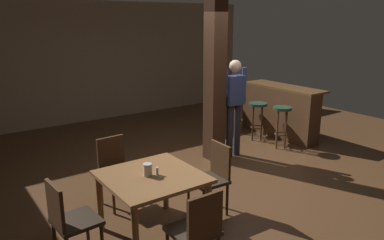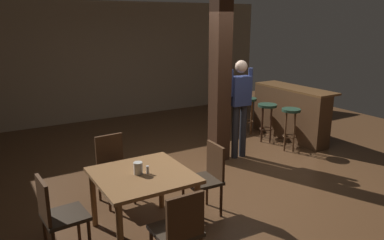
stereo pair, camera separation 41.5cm
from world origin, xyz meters
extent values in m
plane|color=#4C301C|center=(0.00, 0.00, 0.00)|extent=(10.80, 10.80, 0.00)
cube|color=gray|center=(0.00, 4.50, 1.40)|extent=(8.00, 0.10, 2.80)
cube|color=#382114|center=(0.32, 0.74, 1.40)|extent=(0.28, 0.28, 2.80)
cube|color=brown|center=(-1.77, -0.77, 0.71)|extent=(1.03, 1.03, 0.04)
cylinder|color=brown|center=(-1.32, -0.33, 0.35)|extent=(0.07, 0.07, 0.69)
cylinder|color=brown|center=(-2.21, -0.33, 0.35)|extent=(0.07, 0.07, 0.69)
cylinder|color=brown|center=(-1.32, -1.22, 0.35)|extent=(0.07, 0.07, 0.69)
cylinder|color=brown|center=(-2.21, -1.22, 0.35)|extent=(0.07, 0.07, 0.69)
cube|color=#2D2319|center=(-2.62, -0.76, 0.45)|extent=(0.45, 0.45, 0.04)
cube|color=#422816|center=(-2.81, -0.77, 0.68)|extent=(0.06, 0.38, 0.45)
cylinder|color=#422816|center=(-2.46, -0.57, 0.23)|extent=(0.04, 0.04, 0.43)
cylinder|color=#422816|center=(-2.81, -0.59, 0.23)|extent=(0.04, 0.04, 0.43)
cube|color=#2D2319|center=(-0.97, -0.75, 0.45)|extent=(0.44, 0.44, 0.04)
cube|color=#422816|center=(-0.78, -0.76, 0.68)|extent=(0.06, 0.38, 0.45)
cylinder|color=#422816|center=(-1.15, -0.91, 0.23)|extent=(0.04, 0.04, 0.43)
cylinder|color=#422816|center=(-1.13, -0.56, 0.23)|extent=(0.04, 0.04, 0.43)
cylinder|color=#422816|center=(-0.80, -0.93, 0.23)|extent=(0.04, 0.04, 0.43)
cylinder|color=#422816|center=(-0.78, -0.58, 0.23)|extent=(0.04, 0.04, 0.43)
cube|color=#2D2319|center=(-1.79, -1.57, 0.45)|extent=(0.42, 0.42, 0.04)
cube|color=#422816|center=(-1.79, -1.76, 0.68)|extent=(0.38, 0.04, 0.45)
cylinder|color=#422816|center=(-1.61, -1.39, 0.23)|extent=(0.04, 0.04, 0.43)
cube|color=#2D2319|center=(-1.78, 0.10, 0.45)|extent=(0.44, 0.44, 0.04)
cube|color=#422816|center=(-1.79, 0.29, 0.68)|extent=(0.38, 0.06, 0.45)
cylinder|color=#422816|center=(-1.59, -0.07, 0.23)|extent=(0.04, 0.04, 0.43)
cylinder|color=#422816|center=(-1.94, -0.09, 0.23)|extent=(0.04, 0.04, 0.43)
cylinder|color=#422816|center=(-1.61, 0.28, 0.23)|extent=(0.04, 0.04, 0.43)
cylinder|color=#422816|center=(-1.96, 0.26, 0.23)|extent=(0.04, 0.04, 0.43)
cylinder|color=beige|center=(-1.81, -0.76, 0.80)|extent=(0.10, 0.10, 0.14)
cylinder|color=silver|center=(-1.72, -0.80, 0.78)|extent=(0.03, 0.03, 0.09)
cube|color=navy|center=(0.68, 0.63, 1.20)|extent=(0.36, 0.23, 0.50)
sphere|color=beige|center=(0.68, 0.63, 1.61)|extent=(0.23, 0.23, 0.21)
cylinder|color=#232328|center=(0.76, 0.62, 0.47)|extent=(0.13, 0.13, 0.95)
cylinder|color=#232328|center=(0.60, 0.64, 0.47)|extent=(0.13, 0.13, 0.95)
cylinder|color=navy|center=(0.87, 0.61, 1.35)|extent=(0.09, 0.09, 0.46)
cylinder|color=navy|center=(0.49, 0.65, 1.35)|extent=(0.09, 0.09, 0.46)
cube|color=brown|center=(2.35, 0.98, 1.03)|extent=(0.56, 1.79, 0.04)
cube|color=#4C301C|center=(2.25, 0.98, 0.51)|extent=(0.36, 1.79, 1.01)
cylinder|color=#1E3828|center=(1.72, 0.43, 0.77)|extent=(0.34, 0.34, 0.05)
torus|color=#4C301C|center=(1.72, 0.43, 0.27)|extent=(0.24, 0.24, 0.02)
cylinder|color=#4C301C|center=(1.72, 0.54, 0.37)|extent=(0.03, 0.03, 0.75)
cylinder|color=#4C301C|center=(1.72, 0.32, 0.37)|extent=(0.03, 0.03, 0.75)
cylinder|color=#4C301C|center=(1.83, 0.43, 0.37)|extent=(0.03, 0.03, 0.75)
cylinder|color=#4C301C|center=(1.61, 0.43, 0.37)|extent=(0.03, 0.03, 0.75)
cylinder|color=#1E3828|center=(1.71, 1.06, 0.74)|extent=(0.37, 0.37, 0.05)
torus|color=#382114|center=(1.71, 1.06, 0.26)|extent=(0.26, 0.26, 0.02)
cylinder|color=#382114|center=(1.71, 1.18, 0.36)|extent=(0.03, 0.03, 0.71)
cylinder|color=#382114|center=(1.71, 0.94, 0.36)|extent=(0.03, 0.03, 0.71)
cylinder|color=#382114|center=(1.83, 1.06, 0.36)|extent=(0.03, 0.03, 0.71)
cylinder|color=#382114|center=(1.59, 1.06, 0.36)|extent=(0.03, 0.03, 0.71)
cylinder|color=#1E3828|center=(1.74, 1.69, 0.75)|extent=(0.35, 0.35, 0.05)
torus|color=brown|center=(1.74, 1.69, 0.26)|extent=(0.25, 0.25, 0.02)
cylinder|color=brown|center=(1.74, 1.80, 0.36)|extent=(0.03, 0.03, 0.72)
cylinder|color=brown|center=(1.74, 1.58, 0.36)|extent=(0.03, 0.03, 0.72)
cylinder|color=brown|center=(1.85, 1.69, 0.36)|extent=(0.03, 0.03, 0.72)
cylinder|color=brown|center=(1.62, 1.69, 0.36)|extent=(0.03, 0.03, 0.72)
camera|label=1|loc=(-3.61, -4.12, 2.39)|focal=35.00mm
camera|label=2|loc=(-3.27, -4.35, 2.39)|focal=35.00mm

